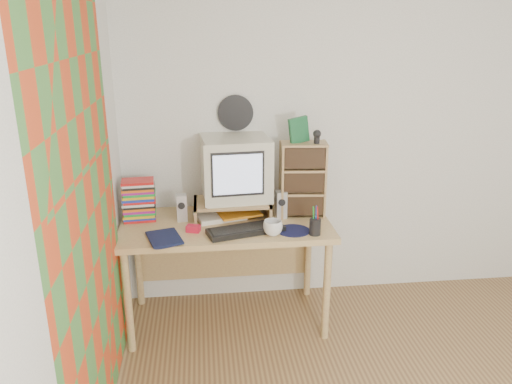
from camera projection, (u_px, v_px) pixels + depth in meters
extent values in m
plane|color=white|center=(362.00, 135.00, 3.65)|extent=(3.50, 0.00, 3.50)
plane|color=white|center=(47.00, 246.00, 1.82)|extent=(0.00, 3.50, 3.50)
plane|color=#CB421C|center=(88.00, 222.00, 2.31)|extent=(0.00, 2.20, 2.20)
cylinder|color=black|center=(235.00, 113.00, 3.48)|extent=(0.25, 0.02, 0.25)
cube|color=#D7BE74|center=(226.00, 225.00, 3.36)|extent=(1.40, 0.70, 0.04)
cube|color=#D7BE74|center=(224.00, 252.00, 3.78)|extent=(1.33, 0.02, 0.41)
cylinder|color=#D7BE74|center=(128.00, 302.00, 3.14)|extent=(0.05, 0.05, 0.71)
cylinder|color=#D7BE74|center=(327.00, 291.00, 3.27)|extent=(0.05, 0.05, 0.71)
cylinder|color=#D7BE74|center=(138.00, 261.00, 3.69)|extent=(0.05, 0.05, 0.71)
cylinder|color=#D7BE74|center=(308.00, 253.00, 3.82)|extent=(0.05, 0.05, 0.71)
cube|color=tan|center=(196.00, 210.00, 3.41)|extent=(0.02, 0.30, 0.12)
cube|color=tan|center=(268.00, 207.00, 3.46)|extent=(0.02, 0.30, 0.12)
cube|color=tan|center=(232.00, 202.00, 3.42)|extent=(0.52, 0.30, 0.02)
cube|color=beige|center=(236.00, 169.00, 3.40)|extent=(0.48, 0.48, 0.42)
cube|color=silver|center=(182.00, 208.00, 3.37)|extent=(0.07, 0.07, 0.18)
cube|color=silver|center=(281.00, 204.00, 3.41)|extent=(0.08, 0.08, 0.19)
cube|color=black|center=(246.00, 230.00, 3.19)|extent=(0.52, 0.29, 0.03)
cube|color=tan|center=(303.00, 179.00, 3.42)|extent=(0.32, 0.19, 0.52)
imported|color=silver|center=(273.00, 228.00, 3.14)|extent=(0.15, 0.15, 0.10)
imported|color=#10173B|center=(149.00, 239.00, 3.05)|extent=(0.27, 0.23, 0.05)
cylinder|color=black|center=(294.00, 231.00, 3.22)|extent=(0.27, 0.27, 0.00)
cube|color=red|center=(193.00, 229.00, 3.20)|extent=(0.10, 0.08, 0.04)
cube|color=#1A5D34|center=(299.00, 130.00, 3.31)|extent=(0.14, 0.06, 0.17)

